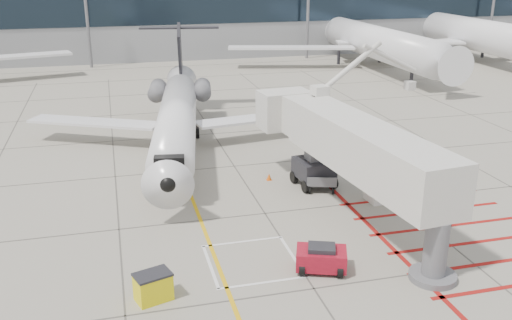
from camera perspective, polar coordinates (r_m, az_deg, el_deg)
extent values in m
plane|color=gray|center=(28.67, 3.04, -8.60)|extent=(260.00, 260.00, 0.00)
cone|color=orange|center=(34.07, -9.04, -3.62)|extent=(0.38, 0.38, 0.53)
cone|color=#DC540B|center=(36.75, 1.31, -1.69)|extent=(0.33, 0.33, 0.45)
cube|color=gray|center=(95.97, -3.95, 15.52)|extent=(180.00, 28.00, 14.00)
cube|color=black|center=(82.17, -2.06, 15.60)|extent=(180.00, 0.10, 6.00)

